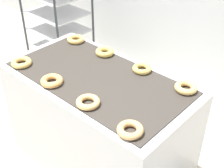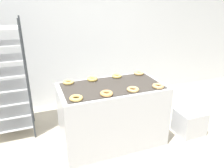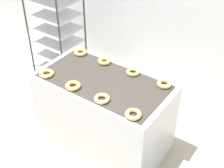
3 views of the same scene
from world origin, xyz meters
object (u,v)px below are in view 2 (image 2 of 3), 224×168
at_px(fryer_machine, 112,114).
at_px(donut_far_left, 68,82).
at_px(donut_far_right, 139,73).
at_px(donut_near_midright, 133,89).
at_px(donut_near_right, 158,86).
at_px(glaze_bin, 189,122).
at_px(donut_far_midright, 117,76).
at_px(baking_rack_cart, 4,80).
at_px(donut_near_midleft, 107,93).
at_px(donut_near_left, 76,98).
at_px(donut_far_midleft, 92,79).

relative_size(fryer_machine, donut_far_left, 9.47).
height_order(donut_far_left, donut_far_right, donut_far_right).
height_order(donut_near_midright, donut_near_right, donut_near_right).
bearing_deg(glaze_bin, fryer_machine, 169.05).
bearing_deg(donut_far_midright, baking_rack_cart, 163.67).
relative_size(glaze_bin, donut_far_midright, 2.80).
relative_size(donut_near_right, donut_far_right, 1.00).
relative_size(donut_near_midleft, donut_far_left, 1.03).
distance_m(donut_near_midright, donut_near_right, 0.35).
bearing_deg(donut_near_midleft, donut_near_midright, 0.76).
bearing_deg(glaze_bin, donut_far_left, 163.62).
bearing_deg(donut_near_midright, donut_far_midright, 89.80).
xyz_separation_m(fryer_machine, baking_rack_cart, (-1.33, 0.71, 0.43)).
distance_m(donut_far_left, donut_far_right, 1.05).
height_order(fryer_machine, donut_near_midleft, donut_near_midleft).
distance_m(donut_near_right, donut_far_midright, 0.65).
bearing_deg(donut_far_right, donut_near_midleft, -142.53).
relative_size(donut_near_left, donut_far_midright, 1.08).
relative_size(donut_near_midleft, donut_near_right, 1.02).
height_order(baking_rack_cart, donut_far_midleft, baking_rack_cart).
relative_size(fryer_machine, donut_far_right, 9.36).
relative_size(donut_near_right, donut_far_left, 1.02).
bearing_deg(baking_rack_cart, fryer_machine, -28.26).
relative_size(donut_near_left, donut_near_right, 1.01).
height_order(fryer_machine, donut_near_left, donut_near_left).
relative_size(donut_far_midleft, donut_far_right, 0.98).
bearing_deg(donut_far_left, donut_near_midleft, -56.68).
bearing_deg(donut_near_midright, glaze_bin, 1.96).
bearing_deg(donut_near_midleft, donut_near_left, 179.53).
bearing_deg(donut_far_right, donut_near_right, -91.17).
xyz_separation_m(donut_far_left, donut_far_right, (1.05, 0.01, 0.00)).
bearing_deg(donut_near_midleft, glaze_bin, 1.64).
distance_m(baking_rack_cart, donut_far_midleft, 1.22).
bearing_deg(baking_rack_cart, donut_near_midleft, -40.10).
bearing_deg(donut_near_midright, donut_far_left, 142.80).
bearing_deg(donut_near_midright, donut_near_midleft, -179.24).
height_order(donut_near_right, donut_far_midleft, donut_far_midleft).
xyz_separation_m(baking_rack_cart, glaze_bin, (2.48, -0.94, -0.68)).
bearing_deg(donut_far_midright, fryer_machine, -122.98).
distance_m(glaze_bin, donut_far_midright, 1.30).
bearing_deg(donut_near_left, fryer_machine, 26.18).
xyz_separation_m(fryer_machine, donut_near_midright, (0.18, -0.26, 0.45)).
xyz_separation_m(donut_near_left, donut_near_right, (1.05, -0.01, 0.00)).
distance_m(fryer_machine, donut_far_right, 0.75).
bearing_deg(donut_near_left, donut_near_midright, 0.13).
xyz_separation_m(donut_far_midright, donut_far_right, (0.36, 0.00, 0.00)).
xyz_separation_m(donut_near_midright, donut_far_midright, (0.00, 0.53, -0.00)).
xyz_separation_m(donut_near_midright, donut_far_midleft, (-0.36, 0.53, 0.00)).
height_order(donut_near_left, donut_near_midright, donut_near_left).
distance_m(baking_rack_cart, donut_near_midleft, 1.51).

